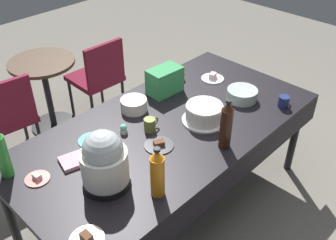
# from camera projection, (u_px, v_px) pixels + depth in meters

# --- Properties ---
(ground) EXTENTS (9.00, 9.00, 0.00)m
(ground) POSITION_uv_depth(u_px,v_px,m) (168.00, 202.00, 3.08)
(ground) COLOR slate
(potluck_table) EXTENTS (2.20, 1.10, 0.75)m
(potluck_table) POSITION_uv_depth(u_px,v_px,m) (168.00, 133.00, 2.68)
(potluck_table) COLOR black
(potluck_table) RESTS_ON ground
(frosted_layer_cake) EXTENTS (0.31, 0.31, 0.13)m
(frosted_layer_cake) POSITION_uv_depth(u_px,v_px,m) (204.00, 113.00, 2.66)
(frosted_layer_cake) COLOR silver
(frosted_layer_cake) RESTS_ON potluck_table
(slow_cooker) EXTENTS (0.27, 0.27, 0.36)m
(slow_cooker) POSITION_uv_depth(u_px,v_px,m) (104.00, 161.00, 2.10)
(slow_cooker) COLOR black
(slow_cooker) RESTS_ON potluck_table
(glass_salad_bowl) EXTENTS (0.23, 0.23, 0.08)m
(glass_salad_bowl) POSITION_uv_depth(u_px,v_px,m) (242.00, 94.00, 2.90)
(glass_salad_bowl) COLOR #B2C6BC
(glass_salad_bowl) RESTS_ON potluck_table
(ceramic_snack_bowl) EXTENTS (0.19, 0.19, 0.09)m
(ceramic_snack_bowl) POSITION_uv_depth(u_px,v_px,m) (134.00, 105.00, 2.78)
(ceramic_snack_bowl) COLOR silver
(ceramic_snack_bowl) RESTS_ON potluck_table
(dessert_plate_teal) EXTENTS (0.18, 0.18, 0.04)m
(dessert_plate_teal) POSITION_uv_depth(u_px,v_px,m) (92.00, 140.00, 2.51)
(dessert_plate_teal) COLOR teal
(dessert_plate_teal) RESTS_ON potluck_table
(dessert_plate_charcoal) EXTENTS (0.19, 0.19, 0.04)m
(dessert_plate_charcoal) POSITION_uv_depth(u_px,v_px,m) (159.00, 145.00, 2.47)
(dessert_plate_charcoal) COLOR #2D2D33
(dessert_plate_charcoal) RESTS_ON potluck_table
(dessert_plate_white) EXTENTS (0.19, 0.19, 0.05)m
(dessert_plate_white) POSITION_uv_depth(u_px,v_px,m) (213.00, 78.00, 3.18)
(dessert_plate_white) COLOR white
(dessert_plate_white) RESTS_ON potluck_table
(dessert_plate_cream) EXTENTS (0.17, 0.17, 0.04)m
(dessert_plate_cream) POSITION_uv_depth(u_px,v_px,m) (87.00, 239.00, 1.88)
(dessert_plate_cream) COLOR beige
(dessert_plate_cream) RESTS_ON potluck_table
(dessert_plate_coral) EXTENTS (0.14, 0.14, 0.04)m
(dessert_plate_coral) POSITION_uv_depth(u_px,v_px,m) (37.00, 178.00, 2.22)
(dessert_plate_coral) COLOR #E07266
(dessert_plate_coral) RESTS_ON potluck_table
(cupcake_mint) EXTENTS (0.05, 0.05, 0.07)m
(cupcake_mint) POSITION_uv_depth(u_px,v_px,m) (98.00, 156.00, 2.34)
(cupcake_mint) COLOR beige
(cupcake_mint) RESTS_ON potluck_table
(cupcake_rose) EXTENTS (0.05, 0.05, 0.07)m
(cupcake_rose) POSITION_uv_depth(u_px,v_px,m) (123.00, 129.00, 2.57)
(cupcake_rose) COLOR beige
(cupcake_rose) RESTS_ON potluck_table
(cupcake_berry) EXTENTS (0.05, 0.05, 0.07)m
(cupcake_berry) POSITION_uv_depth(u_px,v_px,m) (182.00, 76.00, 3.15)
(cupcake_berry) COLOR beige
(cupcake_berry) RESTS_ON potluck_table
(soda_bottle_lime_soda) EXTENTS (0.07, 0.07, 0.34)m
(soda_bottle_lime_soda) POSITION_uv_depth(u_px,v_px,m) (2.00, 153.00, 2.17)
(soda_bottle_lime_soda) COLOR green
(soda_bottle_lime_soda) RESTS_ON potluck_table
(soda_bottle_cola) EXTENTS (0.08, 0.08, 0.34)m
(soda_bottle_cola) POSITION_uv_depth(u_px,v_px,m) (226.00, 126.00, 2.38)
(soda_bottle_cola) COLOR #33190F
(soda_bottle_cola) RESTS_ON potluck_table
(soda_bottle_orange_juice) EXTENTS (0.08, 0.08, 0.32)m
(soda_bottle_orange_juice) POSITION_uv_depth(u_px,v_px,m) (157.00, 173.00, 2.05)
(soda_bottle_orange_juice) COLOR orange
(soda_bottle_orange_juice) RESTS_ON potluck_table
(coffee_mug_navy) EXTENTS (0.12, 0.08, 0.09)m
(coffee_mug_navy) POSITION_uv_depth(u_px,v_px,m) (284.00, 101.00, 2.82)
(coffee_mug_navy) COLOR navy
(coffee_mug_navy) RESTS_ON potluck_table
(coffee_mug_olive) EXTENTS (0.12, 0.08, 0.09)m
(coffee_mug_olive) POSITION_uv_depth(u_px,v_px,m) (150.00, 124.00, 2.58)
(coffee_mug_olive) COLOR olive
(coffee_mug_olive) RESTS_ON potluck_table
(soda_carton) EXTENTS (0.27, 0.18, 0.20)m
(soda_carton) POSITION_uv_depth(u_px,v_px,m) (165.00, 81.00, 2.96)
(soda_carton) COLOR #338C4C
(soda_carton) RESTS_ON potluck_table
(paper_napkin_stack) EXTENTS (0.17, 0.17, 0.02)m
(paper_napkin_stack) POSITION_uv_depth(u_px,v_px,m) (72.00, 161.00, 2.33)
(paper_napkin_stack) COLOR pink
(paper_napkin_stack) RESTS_ON potluck_table
(maroon_chair_left) EXTENTS (0.49, 0.49, 0.85)m
(maroon_chair_left) POSITION_uv_depth(u_px,v_px,m) (6.00, 114.00, 3.22)
(maroon_chair_left) COLOR maroon
(maroon_chair_left) RESTS_ON ground
(maroon_chair_right) EXTENTS (0.45, 0.45, 0.85)m
(maroon_chair_right) POSITION_uv_depth(u_px,v_px,m) (99.00, 75.00, 3.78)
(maroon_chair_right) COLOR maroon
(maroon_chair_right) RESTS_ON ground
(round_cafe_table) EXTENTS (0.60, 0.60, 0.72)m
(round_cafe_table) POSITION_uv_depth(u_px,v_px,m) (45.00, 82.00, 3.64)
(round_cafe_table) COLOR #473323
(round_cafe_table) RESTS_ON ground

